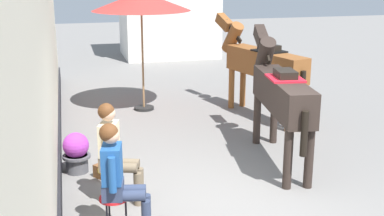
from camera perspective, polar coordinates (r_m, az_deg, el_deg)
The scene contains 10 objects.
ground_plane at distance 9.64m, azimuth -0.31°, elevation -3.02°, with size 40.00×40.00×0.00m, color slate.
pub_facade_wall at distance 7.54m, azimuth -16.65°, elevation 3.08°, with size 0.34×14.00×3.40m.
distant_cottage at distance 17.95m, azimuth -2.67°, elevation 11.61°, with size 3.40×2.60×3.50m.
seated_visitor_near at distance 5.99m, azimuth -8.33°, elevation -7.34°, with size 0.61×0.48×1.39m.
seated_visitor_far at distance 6.80m, azimuth -8.75°, elevation -4.47°, with size 0.61×0.49×1.39m.
saddled_horse_near at distance 8.20m, azimuth 9.89°, elevation 1.78°, with size 0.75×2.98×2.06m.
saddled_horse_far at distance 10.64m, azimuth 7.83°, elevation 5.08°, with size 1.10×2.92×2.06m.
flower_planter_far at distance 8.04m, azimuth -12.90°, elevation -4.83°, with size 0.43×0.43×0.64m.
cafe_parasol at distance 10.96m, azimuth -5.74°, elevation 11.81°, with size 2.10×2.10×2.58m.
satchel_bag at distance 7.81m, azimuth -10.10°, elevation -7.13°, with size 0.28×0.12×0.20m, color brown.
Camera 1 is at (-2.18, -5.86, 3.11)m, focal length 47.38 mm.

